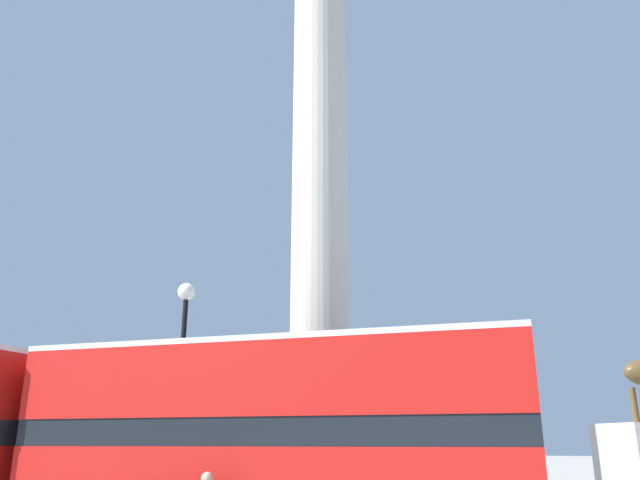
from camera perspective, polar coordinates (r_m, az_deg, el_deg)
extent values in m
cube|color=beige|center=(19.75, 0.00, -19.67)|extent=(3.87, 3.87, 1.13)
cube|color=beige|center=(19.75, 0.00, -16.41)|extent=(2.37, 2.37, 1.13)
cylinder|color=beige|center=(23.13, 0.00, 13.45)|extent=(1.92, 1.92, 21.91)
cube|color=black|center=(13.68, -4.61, -17.12)|extent=(10.80, 2.61, 0.55)
cube|color=red|center=(13.73, -4.51, -12.92)|extent=(10.80, 2.66, 1.46)
cube|color=silver|center=(13.83, -4.43, -9.64)|extent=(10.80, 2.66, 0.12)
cylinder|color=brown|center=(23.89, 26.81, -13.34)|extent=(0.20, 0.20, 1.17)
cylinder|color=black|center=(17.23, -12.83, -15.15)|extent=(0.14, 0.14, 5.98)
sphere|color=white|center=(17.66, -12.11, -4.64)|extent=(0.48, 0.48, 0.48)
sphere|color=tan|center=(12.27, -10.26, -20.66)|extent=(0.23, 0.23, 0.23)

